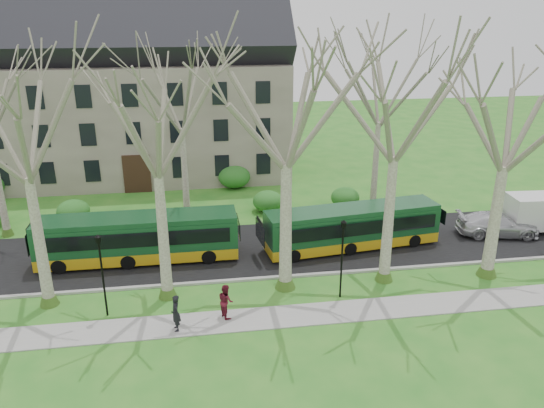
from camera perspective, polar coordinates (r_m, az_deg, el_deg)
The scene contains 14 objects.
ground at distance 28.82m, azimuth -4.97°, elevation -9.81°, with size 120.00×120.00×0.00m, color #287320.
sidewalk at distance 26.67m, azimuth -4.59°, elevation -12.44°, with size 70.00×2.00×0.06m, color gray.
road at distance 33.67m, azimuth -5.63°, elevation -5.08°, with size 80.00×8.00×0.06m, color black.
curb at distance 30.09m, azimuth -5.18°, elevation -8.27°, with size 80.00×0.25×0.14m, color #A5A39E.
building at distance 49.52m, azimuth -14.39°, elevation 12.38°, with size 26.50×12.20×16.00m.
tree_row_verge at distance 26.30m, azimuth -5.48°, elevation 3.82°, with size 49.00×7.00×14.00m.
tree_row_far at distance 36.87m, azimuth -8.55°, elevation 6.92°, with size 33.00×7.00×12.00m.
lamp_row at distance 26.72m, azimuth -4.99°, elevation -6.12°, with size 36.22×0.22×4.30m.
hedges at distance 41.29m, azimuth -12.86°, elevation 0.85°, with size 30.60×8.60×2.00m.
bus_lead at distance 32.74m, azimuth -14.17°, elevation -3.53°, with size 11.73×2.44×2.93m, color #134321, non-canonical shape.
bus_follow at distance 33.85m, azimuth 8.62°, elevation -2.45°, with size 11.09×2.31×2.77m, color #134321, non-canonical shape.
sedan at distance 38.55m, azimuth 23.12°, elevation -2.03°, with size 2.15×5.30×1.54m, color silver.
pedestrian_a at distance 25.85m, azimuth -10.32°, elevation -11.47°, with size 0.66×0.43×1.81m, color black.
pedestrian_b at distance 26.56m, azimuth -5.00°, elevation -10.33°, with size 0.85×0.66×1.74m, color maroon.
Camera 1 is at (-1.31, -24.88, 14.49)m, focal length 35.00 mm.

